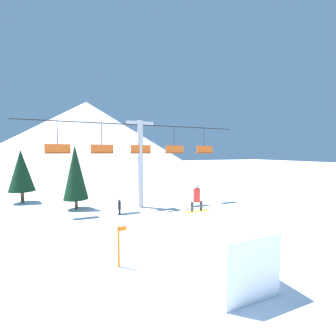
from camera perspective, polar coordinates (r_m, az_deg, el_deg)
name	(u,v)px	position (r m, az deg, el deg)	size (l,w,h in m)	color
ground_plane	(212,266)	(10.80, 11.01, -23.22)	(220.00, 220.00, 0.00)	white
mountain_ridge	(87,134)	(91.79, -19.89, 8.17)	(78.82, 78.82, 23.85)	silver
snow_ramp	(217,247)	(9.88, 12.31, -18.95)	(2.27, 4.14, 2.18)	white
snowboarder	(197,198)	(10.57, 7.30, -7.55)	(1.38, 0.32, 1.29)	yellow
chairlift	(140,157)	(20.02, -7.02, 2.84)	(19.28, 0.50, 7.72)	#B2B2B7
pine_tree_near	(75,172)	(20.88, -22.47, -1.04)	(2.07, 2.07, 5.55)	#4C3823
pine_tree_far	(21,171)	(25.96, -33.24, -0.56)	(2.34, 2.34, 5.19)	#4C3823
trail_marker	(119,245)	(10.37, -12.35, -18.65)	(0.41, 0.10, 1.79)	orange
distant_skier	(119,206)	(18.33, -12.22, -9.51)	(0.24, 0.24, 1.23)	black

